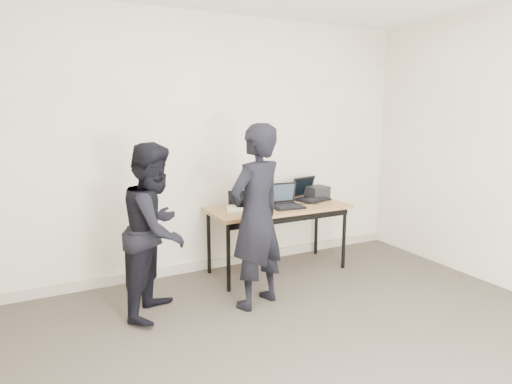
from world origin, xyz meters
TOP-DOWN VIEW (x-y plane):
  - room at (0.00, 0.00)m, footprint 4.60×4.60m
  - desk at (0.48, 1.84)m, footprint 1.50×0.65m
  - laptop_beige at (0.03, 1.83)m, footprint 0.34×0.34m
  - laptop_center at (0.54, 1.80)m, footprint 0.35×0.34m
  - laptop_right at (0.97, 1.99)m, footprint 0.42×0.41m
  - leather_satchel at (0.30, 2.07)m, footprint 0.37×0.20m
  - tissue at (0.33, 2.07)m, footprint 0.15×0.12m
  - equipment_box at (1.11, 2.03)m, footprint 0.26×0.23m
  - power_brick at (0.26, 1.67)m, footprint 0.08×0.05m
  - cables at (0.44, 1.84)m, footprint 0.99×0.42m
  - person_typist at (-0.09, 1.21)m, footprint 0.69×0.57m
  - person_observer at (-0.91, 1.47)m, footprint 0.87×0.91m
  - baseboard at (0.00, 2.23)m, footprint 4.50×0.03m

SIDE VIEW (x-z plane):
  - baseboard at x=0.00m, z-range 0.00..0.10m
  - desk at x=0.48m, z-range 0.30..1.02m
  - cables at x=0.44m, z-range 0.72..0.73m
  - power_brick at x=0.26m, z-range 0.72..0.75m
  - person_observer at x=-0.91m, z-range 0.00..1.47m
  - laptop_beige at x=0.03m, z-range 0.66..0.87m
  - laptop_center at x=0.54m, z-range 0.65..0.90m
  - laptop_right at x=0.97m, z-range 0.65..0.91m
  - equipment_box at x=1.11m, z-range 0.72..0.86m
  - person_typist at x=-0.09m, z-range 0.00..1.62m
  - leather_satchel at x=0.30m, z-range 0.72..0.97m
  - tissue at x=0.33m, z-range 0.97..1.04m
  - room at x=0.00m, z-range -0.05..2.75m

